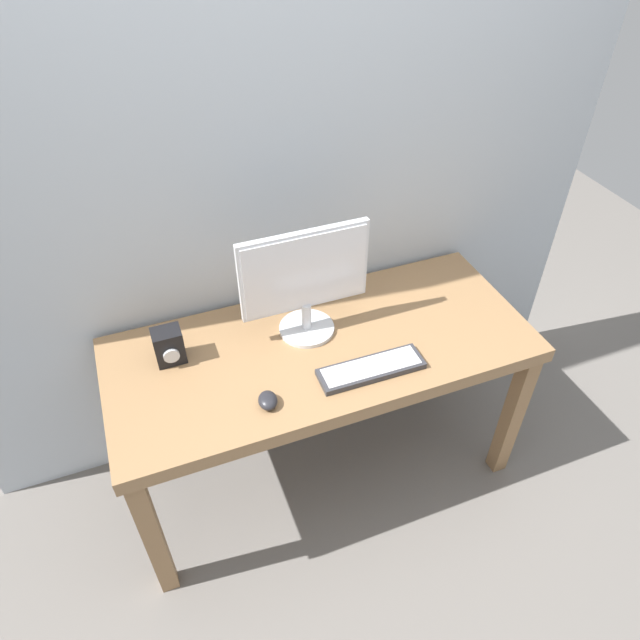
{
  "coord_description": "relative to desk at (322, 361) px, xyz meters",
  "views": [
    {
      "loc": [
        -0.55,
        -1.4,
        2.19
      ],
      "look_at": [
        -0.01,
        0.0,
        0.87
      ],
      "focal_mm": 32.25,
      "sensor_mm": 36.0,
      "label": 1
    }
  ],
  "objects": [
    {
      "name": "ground_plane",
      "position": [
        0.0,
        0.0,
        -0.66
      ],
      "size": [
        6.0,
        6.0,
        0.0
      ],
      "primitive_type": "plane",
      "color": "slate"
    },
    {
      "name": "wall_back",
      "position": [
        0.0,
        0.37,
        0.84
      ],
      "size": [
        2.65,
        0.04,
        3.0
      ],
      "primitive_type": "cube",
      "color": "#B2BCC6",
      "rests_on": "ground_plane"
    },
    {
      "name": "desk",
      "position": [
        0.0,
        0.0,
        0.0
      ],
      "size": [
        1.55,
        0.66,
        0.75
      ],
      "color": "#936D47",
      "rests_on": "ground_plane"
    },
    {
      "name": "monitor",
      "position": [
        -0.02,
        0.1,
        0.31
      ],
      "size": [
        0.47,
        0.2,
        0.42
      ],
      "color": "silver",
      "rests_on": "desk"
    },
    {
      "name": "keyboard_primary",
      "position": [
        0.11,
        -0.19,
        0.1
      ],
      "size": [
        0.37,
        0.12,
        0.03
      ],
      "color": "#333338",
      "rests_on": "desk"
    },
    {
      "name": "mouse",
      "position": [
        -0.27,
        -0.2,
        0.11
      ],
      "size": [
        0.07,
        0.09,
        0.04
      ],
      "primitive_type": "ellipsoid",
      "rotation": [
        0.0,
        0.0,
        -0.14
      ],
      "color": "#232328",
      "rests_on": "desk"
    },
    {
      "name": "audio_controller",
      "position": [
        -0.52,
        0.12,
        0.15
      ],
      "size": [
        0.1,
        0.09,
        0.13
      ],
      "color": "black",
      "rests_on": "desk"
    }
  ]
}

